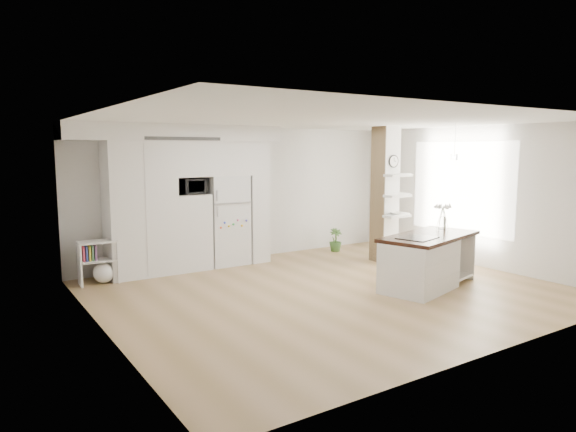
% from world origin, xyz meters
% --- Properties ---
extents(floor, '(7.00, 6.00, 0.01)m').
position_xyz_m(floor, '(0.00, 0.00, 0.00)').
color(floor, '#A38158').
rests_on(floor, ground).
extents(room, '(7.04, 6.04, 2.72)m').
position_xyz_m(room, '(0.00, 0.00, 1.86)').
color(room, white).
rests_on(room, ground).
extents(cabinet_wall, '(4.00, 0.71, 2.70)m').
position_xyz_m(cabinet_wall, '(-1.45, 2.67, 1.51)').
color(cabinet_wall, white).
rests_on(cabinet_wall, floor).
extents(refrigerator, '(0.78, 0.69, 1.75)m').
position_xyz_m(refrigerator, '(-0.53, 2.68, 0.88)').
color(refrigerator, white).
rests_on(refrigerator, floor).
extents(column, '(0.69, 0.90, 2.70)m').
position_xyz_m(column, '(2.38, 1.13, 1.35)').
color(column, silver).
rests_on(column, floor).
extents(window, '(0.00, 2.40, 2.40)m').
position_xyz_m(window, '(3.48, 0.30, 1.50)').
color(window, white).
rests_on(window, room).
extents(pendant_light, '(0.12, 0.12, 0.10)m').
position_xyz_m(pendant_light, '(1.70, 0.15, 2.12)').
color(pendant_light, white).
rests_on(pendant_light, room).
extents(kitchen_island, '(2.10, 1.40, 1.44)m').
position_xyz_m(kitchen_island, '(1.31, -0.72, 0.45)').
color(kitchen_island, white).
rests_on(kitchen_island, floor).
extents(bookshelf, '(0.63, 0.38, 0.73)m').
position_xyz_m(bookshelf, '(-2.97, 2.50, 0.32)').
color(bookshelf, white).
rests_on(bookshelf, floor).
extents(floor_plant_a, '(0.27, 0.23, 0.45)m').
position_xyz_m(floor_plant_a, '(3.00, 1.48, 0.22)').
color(floor_plant_a, '#3B6528').
rests_on(floor_plant_a, floor).
extents(floor_plant_b, '(0.33, 0.33, 0.51)m').
position_xyz_m(floor_plant_b, '(2.08, 2.50, 0.25)').
color(floor_plant_b, '#3B6528').
rests_on(floor_plant_b, floor).
extents(microwave, '(0.54, 0.37, 0.30)m').
position_xyz_m(microwave, '(-1.27, 2.62, 1.57)').
color(microwave, '#2D2D2D').
rests_on(microwave, cabinet_wall).
extents(shelf_plant, '(0.27, 0.23, 0.30)m').
position_xyz_m(shelf_plant, '(2.63, 1.30, 1.52)').
color(shelf_plant, '#3B6528').
rests_on(shelf_plant, column).
extents(decor_bowl, '(0.22, 0.22, 0.05)m').
position_xyz_m(decor_bowl, '(2.30, 0.90, 1.00)').
color(decor_bowl, white).
rests_on(decor_bowl, column).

